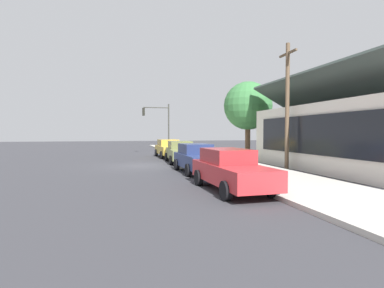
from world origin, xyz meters
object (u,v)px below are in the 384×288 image
object	(u,v)px
utility_pole_wooden	(287,104)
fire_hydrant_red	(236,167)
traffic_light_main	(159,120)
car_mustard	(169,148)
shade_tree	(248,106)
car_navy	(197,158)
car_cherry	(230,169)
car_olive	(181,152)

from	to	relation	value
utility_pole_wooden	fire_hydrant_red	xyz separation A→B (m)	(1.93, -4.00, -3.43)
utility_pole_wooden	traffic_light_main	bearing A→B (deg)	-159.84
car_mustard	shade_tree	bearing A→B (deg)	63.62
car_navy	car_cherry	bearing A→B (deg)	-2.18
car_navy	car_mustard	bearing A→B (deg)	177.75
car_olive	fire_hydrant_red	world-z (taller)	car_olive
car_mustard	car_cherry	distance (m)	16.21
car_mustard	car_navy	distance (m)	10.75
car_navy	traffic_light_main	world-z (taller)	traffic_light_main
shade_tree	fire_hydrant_red	world-z (taller)	shade_tree
car_cherry	utility_pole_wooden	world-z (taller)	utility_pole_wooden
car_cherry	traffic_light_main	world-z (taller)	traffic_light_main
traffic_light_main	car_mustard	bearing A→B (deg)	3.83
shade_tree	utility_pole_wooden	size ratio (longest dim) A/B	0.87
utility_pole_wooden	car_olive	bearing A→B (deg)	-137.29
car_olive	car_navy	size ratio (longest dim) A/B	1.07
car_mustard	fire_hydrant_red	bearing A→B (deg)	4.56
shade_tree	car_navy	bearing A→B (deg)	-39.81
car_cherry	utility_pole_wooden	xyz separation A→B (m)	(-5.37, 5.60, 3.11)
car_mustard	fire_hydrant_red	distance (m)	12.84
traffic_light_main	shade_tree	bearing A→B (deg)	41.46
car_cherry	car_mustard	bearing A→B (deg)	176.98
car_mustard	car_olive	size ratio (longest dim) A/B	1.02
traffic_light_main	utility_pole_wooden	size ratio (longest dim) A/B	0.69
car_navy	traffic_light_main	size ratio (longest dim) A/B	0.87
car_cherry	shade_tree	size ratio (longest dim) A/B	0.76
car_cherry	fire_hydrant_red	world-z (taller)	car_cherry
fire_hydrant_red	car_navy	bearing A→B (deg)	-142.99
car_olive	traffic_light_main	bearing A→B (deg)	-174.94
car_mustard	utility_pole_wooden	size ratio (longest dim) A/B	0.66
car_navy	car_cherry	distance (m)	5.46
car_navy	shade_tree	bearing A→B (deg)	138.85
car_olive	car_navy	xyz separation A→B (m)	(5.65, -0.22, -0.00)
car_navy	utility_pole_wooden	xyz separation A→B (m)	(0.09, 5.52, 3.11)
car_navy	fire_hydrant_red	xyz separation A→B (m)	(2.02, 1.52, -0.32)
car_navy	shade_tree	size ratio (longest dim) A/B	0.69
car_mustard	car_navy	world-z (taller)	same
car_mustard	car_navy	size ratio (longest dim) A/B	1.09
car_navy	car_olive	bearing A→B (deg)	176.38
car_navy	shade_tree	distance (m)	10.80
car_cherry	fire_hydrant_red	size ratio (longest dim) A/B	6.98
car_mustard	fire_hydrant_red	size ratio (longest dim) A/B	6.92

